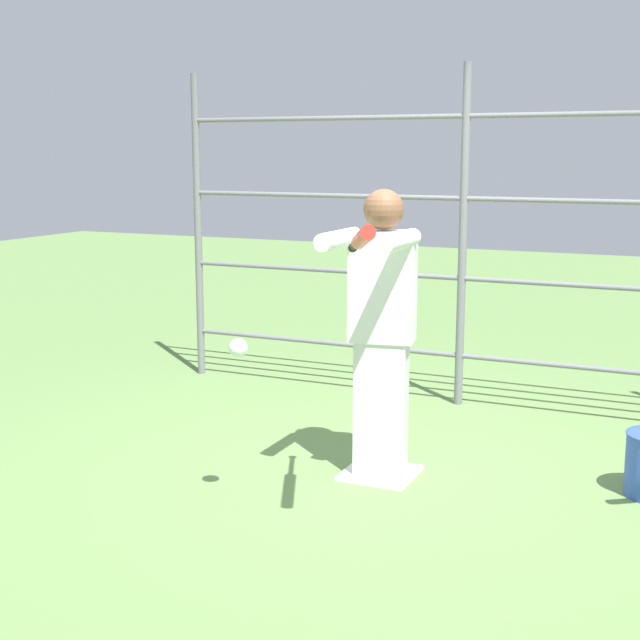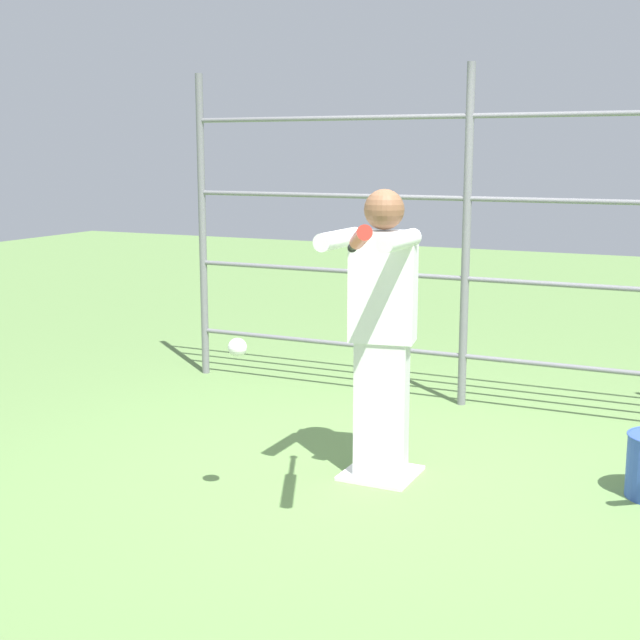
{
  "view_description": "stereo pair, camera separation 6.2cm",
  "coord_description": "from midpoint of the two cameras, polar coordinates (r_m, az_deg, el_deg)",
  "views": [
    {
      "loc": [
        -1.71,
        4.55,
        1.82
      ],
      "look_at": [
        0.24,
        0.31,
        0.94
      ],
      "focal_mm": 50.0,
      "sensor_mm": 36.0,
      "label": 1
    },
    {
      "loc": [
        -1.76,
        4.52,
        1.82
      ],
      "look_at": [
        0.24,
        0.31,
        0.94
      ],
      "focal_mm": 50.0,
      "sensor_mm": 36.0,
      "label": 2
    }
  ],
  "objects": [
    {
      "name": "batter",
      "position": [
        4.93,
        4.32,
        -0.32
      ],
      "size": [
        0.41,
        0.6,
        1.62
      ],
      "color": "silver",
      "rests_on": "ground"
    },
    {
      "name": "fence_backstop",
      "position": [
        6.4,
        9.62,
        5.14
      ],
      "size": [
        4.46,
        0.06,
        2.43
      ],
      "color": "slate",
      "rests_on": "ground"
    },
    {
      "name": "baseball_bat_swinging",
      "position": [
        3.95,
        2.98,
        5.19
      ],
      "size": [
        0.44,
        0.8,
        0.21
      ],
      "color": "black"
    },
    {
      "name": "softball_in_flight",
      "position": [
        4.47,
        -4.91,
        -1.77
      ],
      "size": [
        0.1,
        0.1,
        0.1
      ],
      "color": "white"
    },
    {
      "name": "ground_plane",
      "position": [
        5.19,
        4.25,
        -9.85
      ],
      "size": [
        24.0,
        24.0,
        0.0
      ],
      "primitive_type": "plane",
      "color": "#608447"
    },
    {
      "name": "home_plate",
      "position": [
        5.18,
        4.25,
        -9.75
      ],
      "size": [
        0.4,
        0.4,
        0.02
      ],
      "color": "white",
      "rests_on": "ground"
    }
  ]
}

